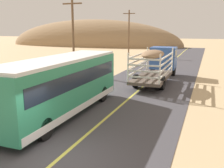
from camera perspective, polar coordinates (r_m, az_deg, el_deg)
name	(u,v)px	position (r m, az deg, el deg)	size (l,w,h in m)	color
ground_plane	(59,159)	(10.21, -11.67, -16.00)	(240.00, 240.00, 0.00)	tan
road_surface	(59,158)	(10.21, -11.67, -15.95)	(8.00, 120.00, 0.02)	#423F44
road_centre_line	(59,158)	(10.20, -11.67, -15.89)	(0.16, 117.60, 0.00)	#D8CC4C
livestock_truck	(160,60)	(24.97, 10.57, 5.19)	(2.53, 9.70, 3.02)	#3359A5
bus	(61,84)	(14.49, -11.23, -0.09)	(2.54, 10.00, 3.21)	#2D8C66
power_pole_mid	(73,34)	(27.88, -8.67, 11.03)	(2.20, 0.24, 7.90)	brown
power_pole_far	(129,31)	(46.50, 3.79, 11.63)	(2.20, 0.24, 7.94)	brown
distant_hill	(91,45)	(74.13, -4.72, 8.57)	(51.79, 17.02, 14.51)	#957553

